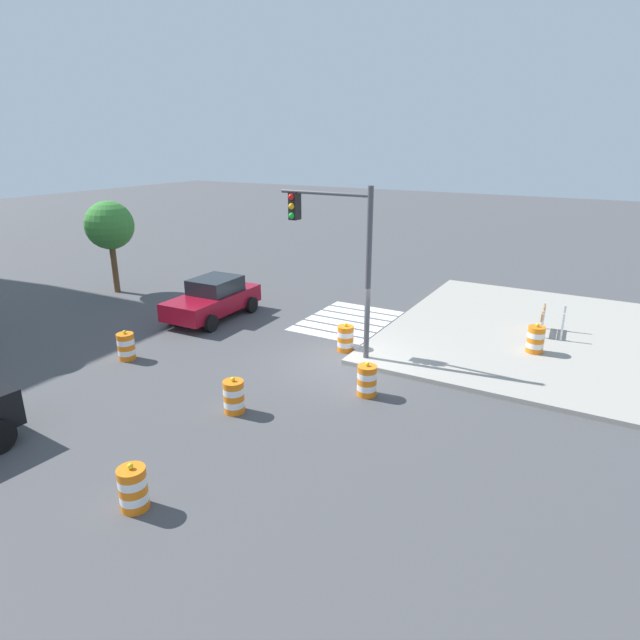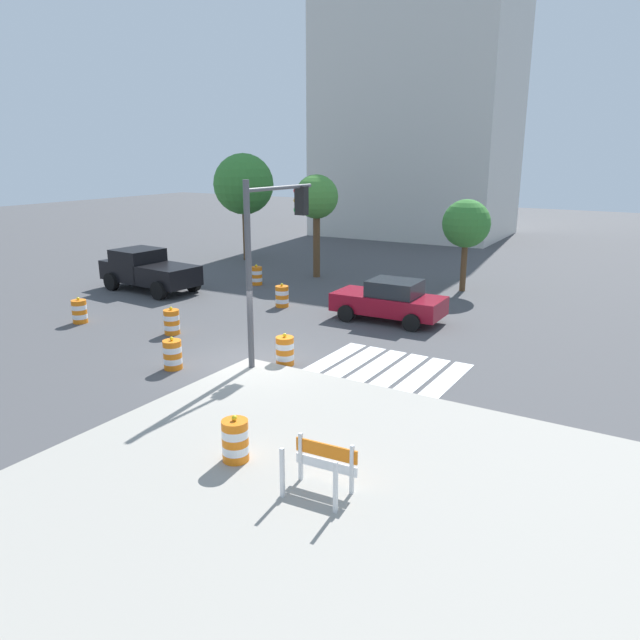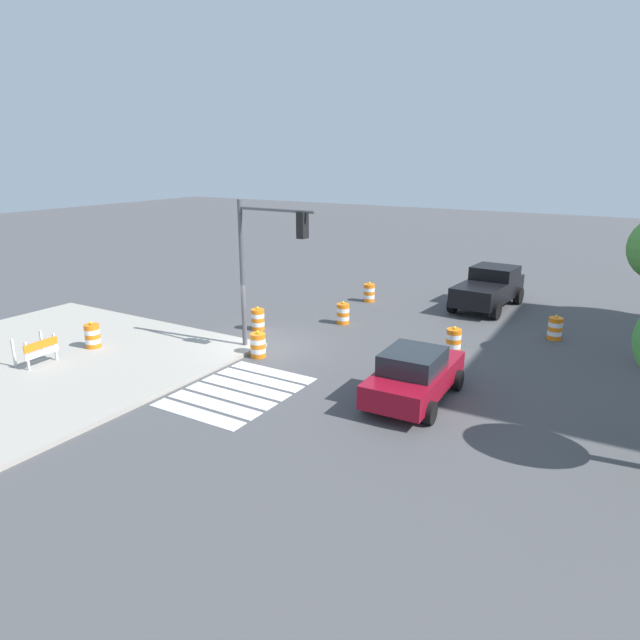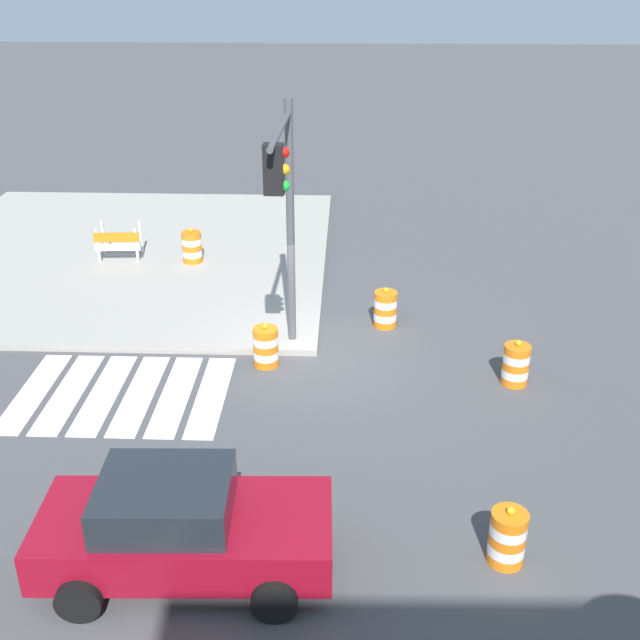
# 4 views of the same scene
# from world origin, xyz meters

# --- Properties ---
(ground_plane) EXTENTS (120.00, 120.00, 0.00)m
(ground_plane) POSITION_xyz_m (0.00, 0.00, 0.00)
(ground_plane) COLOR #474749
(sidewalk_corner) EXTENTS (12.00, 12.00, 0.15)m
(sidewalk_corner) POSITION_xyz_m (6.00, -6.00, 0.07)
(sidewalk_corner) COLOR #9E998E
(sidewalk_corner) RESTS_ON ground
(crosswalk_stripes) EXTENTS (4.35, 3.20, 0.02)m
(crosswalk_stripes) POSITION_xyz_m (4.00, 1.80, 0.01)
(crosswalk_stripes) COLOR silver
(crosswalk_stripes) RESTS_ON ground
(sports_car) EXTENTS (4.36, 2.25, 1.63)m
(sports_car) POSITION_xyz_m (1.70, 6.76, 0.81)
(sports_car) COLOR maroon
(sports_car) RESTS_ON ground
(traffic_barrel_near_corner) EXTENTS (0.56, 0.56, 1.02)m
(traffic_barrel_near_corner) POSITION_xyz_m (-4.26, 1.02, 0.45)
(traffic_barrel_near_corner) COLOR orange
(traffic_barrel_near_corner) RESTS_ON ground
(traffic_barrel_crosswalk_end) EXTENTS (0.56, 0.56, 1.02)m
(traffic_barrel_crosswalk_end) POSITION_xyz_m (-1.60, -1.65, 0.45)
(traffic_barrel_crosswalk_end) COLOR orange
(traffic_barrel_crosswalk_end) RESTS_ON ground
(traffic_barrel_median_near) EXTENTS (0.56, 0.56, 1.02)m
(traffic_barrel_median_near) POSITION_xyz_m (-8.38, 0.26, 0.45)
(traffic_barrel_median_near) COLOR orange
(traffic_barrel_median_near) RESTS_ON ground
(traffic_barrel_median_far) EXTENTS (0.56, 0.56, 1.02)m
(traffic_barrel_median_far) POSITION_xyz_m (1.11, 0.42, 0.45)
(traffic_barrel_median_far) COLOR orange
(traffic_barrel_median_far) RESTS_ON ground
(traffic_barrel_lane_center) EXTENTS (0.56, 0.56, 1.02)m
(traffic_barrel_lane_center) POSITION_xyz_m (-3.14, 6.39, 0.45)
(traffic_barrel_lane_center) COLOR orange
(traffic_barrel_lane_center) RESTS_ON ground
(traffic_barrel_on_sidewalk) EXTENTS (0.56, 0.56, 1.02)m
(traffic_barrel_on_sidewalk) POSITION_xyz_m (3.82, -5.33, 0.60)
(traffic_barrel_on_sidewalk) COLOR orange
(traffic_barrel_on_sidewalk) RESTS_ON sidewalk_corner
(construction_barricade) EXTENTS (1.30, 0.86, 1.00)m
(construction_barricade) POSITION_xyz_m (5.97, -5.39, 0.72)
(construction_barricade) COLOR silver
(construction_barricade) RESTS_ON sidewalk_corner
(traffic_light_pole) EXTENTS (0.47, 3.29, 5.50)m
(traffic_light_pole) POSITION_xyz_m (0.61, 0.54, 3.91)
(traffic_light_pole) COLOR #4C4C51
(traffic_light_pole) RESTS_ON sidewalk_corner
(street_tree_streetside_near) EXTENTS (2.22, 2.22, 4.30)m
(street_tree_streetside_near) POSITION_xyz_m (2.43, 13.37, 3.16)
(street_tree_streetside_near) COLOR brown
(street_tree_streetside_near) RESTS_ON ground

